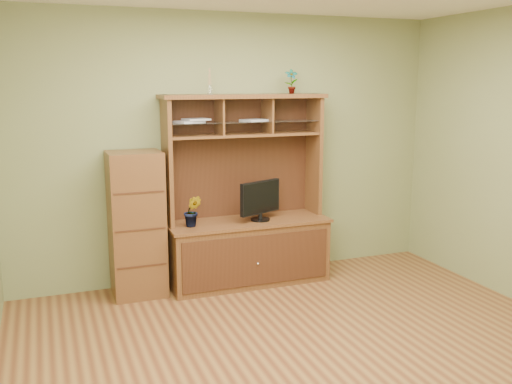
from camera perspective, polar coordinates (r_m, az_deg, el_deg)
room at (r=4.04m, az=6.43°, el=1.34°), size 4.54×4.04×2.74m
media_hutch at (r=5.80m, az=-0.93°, el=-3.99°), size 1.66×0.61×1.90m
monitor at (r=5.69m, az=0.44°, el=-0.79°), size 0.48×0.24×0.40m
orchid_plant at (r=5.49m, az=-6.37°, el=-1.91°), size 0.20×0.18×0.31m
top_plant at (r=5.87m, az=3.55°, el=10.99°), size 0.15×0.12×0.25m
reed_diffuser at (r=5.57m, az=-4.65°, el=10.70°), size 0.05×0.05×0.25m
magazines at (r=5.59m, az=-4.33°, el=7.14°), size 0.97×0.27×0.04m
side_cabinet at (r=5.52m, az=-11.85°, el=-3.17°), size 0.49×0.45×1.39m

